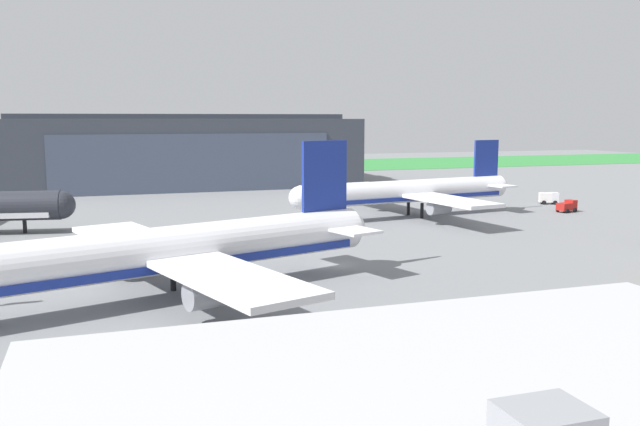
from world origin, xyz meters
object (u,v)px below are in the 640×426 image
(ops_van, at_px, (567,206))
(pushback_tractor, at_px, (549,198))
(airliner_far_left, at_px, (408,192))
(airliner_near_right, at_px, (164,252))
(maintenance_hangar, at_px, (184,151))

(ops_van, distance_m, pushback_tractor, 11.12)
(airliner_far_left, distance_m, pushback_tractor, 34.49)
(airliner_near_right, height_order, pushback_tractor, airliner_near_right)
(airliner_near_right, relative_size, pushback_tractor, 11.60)
(airliner_near_right, height_order, ops_van, airliner_near_right)
(airliner_far_left, relative_size, pushback_tractor, 10.93)
(ops_van, bearing_deg, airliner_near_right, -154.05)
(maintenance_hangar, xyz_separation_m, ops_van, (58.08, -72.67, -7.25))
(airliner_far_left, relative_size, airliner_near_right, 0.94)
(maintenance_hangar, relative_size, pushback_tractor, 20.86)
(airliner_near_right, bearing_deg, pushback_tractor, 30.76)
(airliner_far_left, bearing_deg, pushback_tractor, 11.73)
(maintenance_hangar, xyz_separation_m, pushback_tractor, (62.11, -62.31, -7.07))
(maintenance_hangar, bearing_deg, airliner_near_right, -98.01)
(maintenance_hangar, bearing_deg, ops_van, -51.37)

